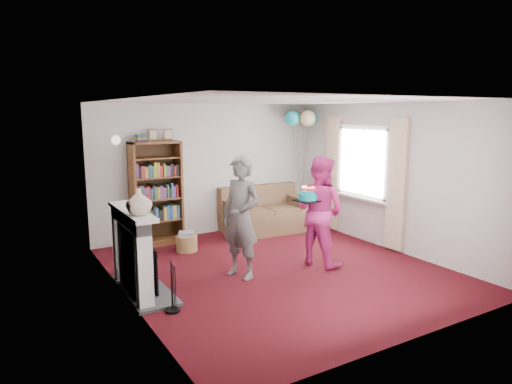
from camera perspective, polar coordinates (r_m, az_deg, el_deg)
ground at (r=6.99m, az=2.85°, el=-9.66°), size 5.00×5.00×0.00m
wall_back at (r=8.85m, az=-6.06°, el=2.81°), size 4.50×0.02×2.50m
wall_left at (r=5.76m, az=-16.16°, el=-1.42°), size 0.02×5.00×2.50m
wall_right at (r=8.13m, az=16.36°, el=1.82°), size 0.02×5.00×2.50m
ceiling at (r=6.58m, az=3.04°, el=11.33°), size 4.50×5.00×0.01m
fireplace at (r=6.17m, az=-14.72°, el=-7.70°), size 0.55×1.80×1.12m
window_bay at (r=8.51m, az=13.15°, el=2.00°), size 0.14×2.02×2.20m
wall_sconce at (r=8.09m, az=-17.12°, el=6.24°), size 0.16×0.23×0.16m
bookcase at (r=8.31m, az=-12.44°, el=-0.23°), size 0.87×0.42×2.05m
sofa at (r=9.09m, az=0.99°, el=-2.81°), size 1.67×0.89×0.89m
wicker_basket at (r=7.92m, az=-8.67°, el=-6.24°), size 0.37×0.37×0.33m
person_striped at (r=6.48m, az=-1.90°, el=-3.18°), size 0.62×0.75×1.75m
person_magenta at (r=7.10m, az=7.96°, el=-2.33°), size 0.87×0.98×1.69m
birthday_cake at (r=6.84m, az=6.51°, el=-0.58°), size 0.34×0.34×0.22m
balloons at (r=9.38m, az=5.68°, el=9.17°), size 0.75×0.75×1.72m
mantel_vase at (r=5.65m, az=-14.42°, el=-1.19°), size 0.38×0.38×0.32m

